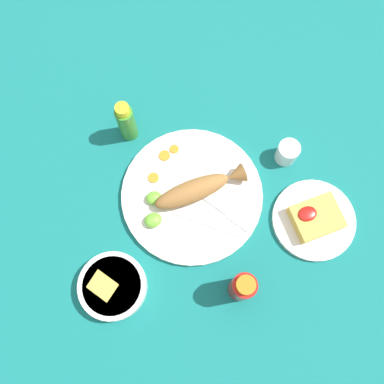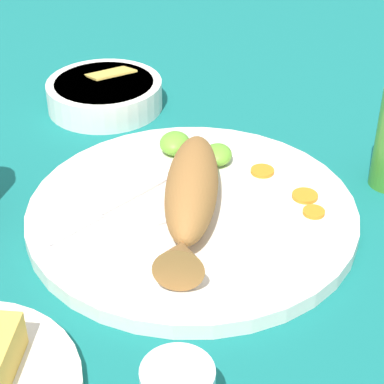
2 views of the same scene
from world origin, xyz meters
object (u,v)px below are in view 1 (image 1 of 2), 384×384
salt_cup (287,153)px  fork_far (212,225)px  fork_near (224,212)px  hot_sauce_bottle_red (242,287)px  side_plate_fries (314,220)px  hot_sauce_bottle_green (126,122)px  main_plate (192,195)px  fried_fish (198,189)px  guacamole_bowl (113,286)px

salt_cup → fork_far: bearing=23.1°
fork_near → hot_sauce_bottle_red: hot_sauce_bottle_red is taller
salt_cup → side_plate_fries: 0.19m
hot_sauce_bottle_green → salt_cup: (-0.37, 0.21, -0.04)m
main_plate → side_plate_fries: 0.32m
main_plate → side_plate_fries: size_ratio=1.72×
hot_sauce_bottle_red → side_plate_fries: bearing=-159.3°
main_plate → hot_sauce_bottle_green: hot_sauce_bottle_green is taller
fried_fish → hot_sauce_bottle_green: bearing=-65.0°
fried_fish → salt_cup: (-0.26, -0.01, -0.02)m
fork_far → guacamole_bowl: (0.28, 0.06, 0.00)m
hot_sauce_bottle_green → side_plate_fries: hot_sauce_bottle_green is taller
fork_near → fork_far: 0.05m
main_plate → hot_sauce_bottle_green: (0.10, -0.23, 0.06)m
hot_sauce_bottle_green → fork_far: bearing=109.3°
main_plate → fried_fish: fried_fish is taller
fried_fish → guacamole_bowl: 0.32m
fork_near → salt_cup: (-0.21, -0.09, 0.01)m
hot_sauce_bottle_red → side_plate_fries: 0.27m
fried_fish → salt_cup: bearing=-178.1°
main_plate → hot_sauce_bottle_green: 0.26m
main_plate → hot_sauce_bottle_red: hot_sauce_bottle_red is taller
fork_near → side_plate_fries: (-0.21, 0.10, -0.01)m
fork_far → salt_cup: (-0.26, -0.11, 0.01)m
fork_far → side_plate_fries: bearing=22.1°
fried_fish → fork_far: (-0.00, 0.09, -0.03)m
fork_near → guacamole_bowl: guacamole_bowl is taller
fork_near → side_plate_fries: fork_near is taller
fried_fish → fork_far: size_ratio=1.60×
guacamole_bowl → hot_sauce_bottle_red: bearing=158.2°
side_plate_fries → guacamole_bowl: guacamole_bowl is taller
hot_sauce_bottle_red → salt_cup: bearing=-131.8°
fork_far → hot_sauce_bottle_green: (0.11, -0.32, 0.05)m
main_plate → fried_fish: bearing=-178.7°
hot_sauce_bottle_green → salt_cup: bearing=149.8°
main_plate → fork_far: 0.10m
fried_fish → salt_cup: fried_fish is taller
fork_near → hot_sauce_bottle_green: (0.16, -0.30, 0.05)m
hot_sauce_bottle_green → salt_cup: hot_sauce_bottle_green is taller
salt_cup → hot_sauce_bottle_green: bearing=-30.2°
guacamole_bowl → salt_cup: bearing=-162.9°
side_plate_fries → fried_fish: bearing=-34.4°
side_plate_fries → hot_sauce_bottle_red: bearing=20.7°
fork_near → hot_sauce_bottle_red: bearing=-43.1°
fork_near → side_plate_fries: 0.23m
fork_near → hot_sauce_bottle_red: (0.04, 0.19, 0.05)m
fork_near → guacamole_bowl: 0.33m
fork_near → fried_fish: bearing=177.4°
fork_far → hot_sauce_bottle_green: 0.35m
salt_cup → fork_near: bearing=22.2°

